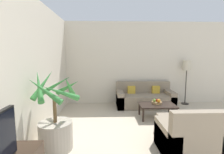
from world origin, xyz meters
name	(u,v)px	position (x,y,z in m)	size (l,w,h in m)	color
wall_back	(169,63)	(0.00, 5.83, 1.35)	(8.47, 0.06, 2.70)	beige
wall_left	(24,72)	(-3.47, 2.90, 1.35)	(0.06, 7.40, 2.70)	beige
potted_palm	(56,125)	(-3.00, 2.91, 0.43)	(0.82, 0.91, 1.39)	#ADA393
sofa_loveseat	(144,98)	(-0.91, 5.36, 0.26)	(1.76, 0.80, 0.75)	gray
floor_lamp	(187,69)	(0.49, 5.56, 1.18)	(0.26, 0.26, 1.44)	#2D2823
coffee_table	(157,106)	(-0.81, 4.34, 0.31)	(0.91, 0.59, 0.36)	black
fruit_bowl	(157,103)	(-0.80, 4.40, 0.39)	(0.26, 0.26, 0.06)	#997A4C
apple_red	(157,100)	(-0.79, 4.41, 0.45)	(0.07, 0.07, 0.07)	red
apple_green	(154,100)	(-0.87, 4.38, 0.45)	(0.08, 0.08, 0.08)	olive
orange_fruit	(159,101)	(-0.78, 4.32, 0.46)	(0.09, 0.09, 0.09)	orange
armchair	(189,140)	(-0.79, 2.63, 0.27)	(0.88, 0.87, 0.85)	gray
ottoman	(173,125)	(-0.75, 3.40, 0.19)	(0.58, 0.48, 0.38)	gray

